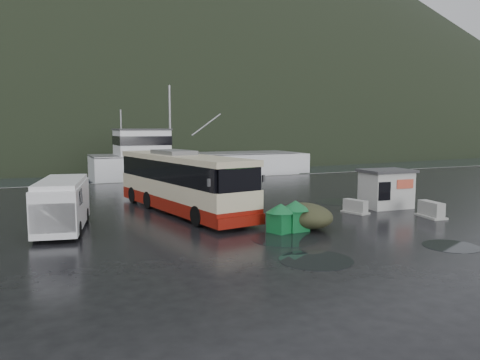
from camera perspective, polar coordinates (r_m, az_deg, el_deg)
name	(u,v)px	position (r m, az deg, el deg)	size (l,w,h in m)	color
ground	(231,224)	(23.41, -1.07, -5.35)	(160.00, 160.00, 0.00)	black
harbor_water	(69,146)	(131.50, -20.12, 3.92)	(300.00, 180.00, 0.02)	black
quay_edge	(144,182)	(42.34, -11.67, -0.20)	(160.00, 0.60, 1.50)	#999993
headland	(70,137)	(271.81, -20.06, 5.00)	(780.00, 540.00, 570.00)	black
coach_bus	(182,212)	(26.94, -7.06, -3.84)	(3.08, 12.35, 3.49)	beige
white_van	(63,230)	(23.50, -20.73, -5.72)	(1.99, 5.76, 2.41)	white
waste_bin_left	(280,232)	(21.57, 4.96, -6.39)	(0.96, 0.96, 1.34)	#11632F
waste_bin_right	(295,231)	(22.02, 6.74, -6.14)	(1.02, 1.02, 1.42)	#11632F
dome_tent	(305,228)	(22.67, 7.98, -5.80)	(2.17, 3.04, 1.19)	#353721
ticket_kiosk	(385,208)	(29.40, 17.31, -3.22)	(2.93, 2.22, 2.29)	#BBBBB6
jersey_barrier_a	(355,213)	(27.07, 13.86, -3.93)	(0.75, 1.50, 0.75)	#999993
jersey_barrier_b	(431,217)	(27.02, 22.23, -4.24)	(0.85, 1.70, 0.85)	#999993
fishing_trawler	(198,171)	(51.41, -5.15, 1.05)	(26.54, 5.81, 10.61)	white
puddles	(337,229)	(22.73, 11.72, -5.82)	(11.58, 13.83, 0.01)	black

